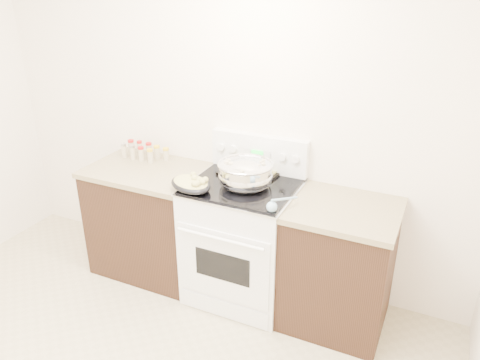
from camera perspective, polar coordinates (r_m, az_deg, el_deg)
The scene contains 10 objects.
room_shell at distance 2.18m, azimuth -24.33°, elevation 4.95°, with size 4.10×3.60×2.75m.
counter_left at distance 3.94m, azimuth -10.67°, elevation -4.70°, with size 0.93×0.67×0.92m.
counter_right at distance 3.38m, azimuth 11.90°, elevation -10.13°, with size 0.73×0.67×0.92m.
kitchen_range at distance 3.55m, azimuth 0.37°, elevation -7.18°, with size 0.78×0.73×1.22m.
mixing_bowl at distance 3.27m, azimuth 0.67°, elevation 0.66°, with size 0.48×0.48×0.23m.
roasting_pan at distance 3.25m, azimuth -5.98°, elevation -0.43°, with size 0.40×0.35×0.11m.
baking_sheet at distance 3.50m, azimuth 1.02°, elevation 1.01°, with size 0.44×0.34×0.06m.
wooden_spoon at distance 3.29m, azimuth 0.77°, elevation -0.67°, with size 0.09×0.25×0.04m.
blue_ladle at distance 2.98m, azimuth 4.13°, elevation -3.15°, with size 0.14×0.24×0.09m.
spice_jars at distance 3.92m, azimuth -11.65°, elevation 3.45°, with size 0.40×0.15×0.13m.
Camera 1 is at (1.61, -1.33, 2.35)m, focal length 35.00 mm.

